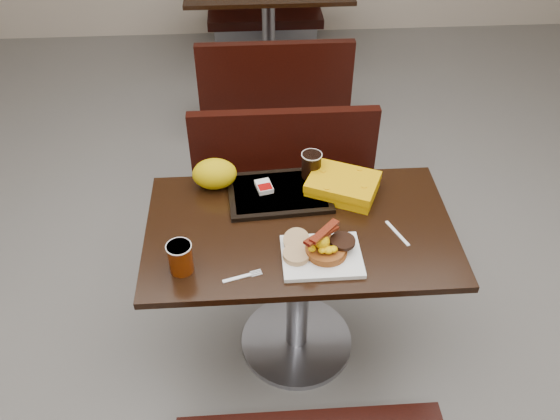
{
  "coord_description": "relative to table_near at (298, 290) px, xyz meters",
  "views": [
    {
      "loc": [
        -0.18,
        -1.64,
        2.27
      ],
      "look_at": [
        -0.08,
        0.02,
        0.82
      ],
      "focal_mm": 36.91,
      "sensor_mm": 36.0,
      "label": 1
    }
  ],
  "objects": [
    {
      "name": "coffee_cup_far",
      "position": [
        0.07,
        0.3,
        0.45
      ],
      "size": [
        0.09,
        0.09,
        0.11
      ],
      "primitive_type": "cylinder",
      "rotation": [
        0.0,
        0.0,
        -0.16
      ],
      "color": "black",
      "rests_on": "tray"
    },
    {
      "name": "paper_bag",
      "position": [
        -0.33,
        0.28,
        0.44
      ],
      "size": [
        0.19,
        0.15,
        0.13
      ],
      "primitive_type": "ellipsoid",
      "rotation": [
        0.0,
        0.0,
        0.05
      ],
      "color": "#DECE07",
      "rests_on": "table_near"
    },
    {
      "name": "table_far",
      "position": [
        0.0,
        2.6,
        0.0
      ],
      "size": [
        1.2,
        0.7,
        0.75
      ],
      "primitive_type": null,
      "color": "black",
      "rests_on": "floor"
    },
    {
      "name": "table_near",
      "position": [
        0.0,
        0.0,
        0.0
      ],
      "size": [
        1.2,
        0.7,
        0.75
      ],
      "primitive_type": null,
      "color": "black",
      "rests_on": "floor"
    },
    {
      "name": "floor",
      "position": [
        0.0,
        0.0,
        -0.38
      ],
      "size": [
        6.0,
        7.0,
        0.01
      ],
      "primitive_type": "cube",
      "color": "slate",
      "rests_on": "ground"
    },
    {
      "name": "tray",
      "position": [
        -0.07,
        0.2,
        0.38
      ],
      "size": [
        0.44,
        0.32,
        0.02
      ],
      "primitive_type": "cube",
      "rotation": [
        0.0,
        0.0,
        0.07
      ],
      "color": "black",
      "rests_on": "table_near"
    },
    {
      "name": "condiment_syrup",
      "position": [
        -0.07,
        0.09,
        0.38
      ],
      "size": [
        0.05,
        0.04,
        0.01
      ],
      "primitive_type": "cube",
      "rotation": [
        0.0,
        0.0,
        -0.1
      ],
      "color": "#BA3507",
      "rests_on": "table_near"
    },
    {
      "name": "platter",
      "position": [
        0.06,
        -0.17,
        0.38
      ],
      "size": [
        0.29,
        0.23,
        0.02
      ],
      "primitive_type": "cube",
      "rotation": [
        0.0,
        0.0,
        0.01
      ],
      "color": "white",
      "rests_on": "table_near"
    },
    {
      "name": "clamshell",
      "position": [
        0.19,
        0.2,
        0.41
      ],
      "size": [
        0.34,
        0.3,
        0.07
      ],
      "primitive_type": "cube",
      "rotation": [
        0.0,
        0.0,
        -0.43
      ],
      "color": "#D99703",
      "rests_on": "table_near"
    },
    {
      "name": "coffee_cup_near",
      "position": [
        -0.44,
        -0.2,
        0.43
      ],
      "size": [
        0.11,
        0.11,
        0.12
      ],
      "primitive_type": "cylinder",
      "rotation": [
        0.0,
        0.0,
        -0.31
      ],
      "color": "#8E2C05",
      "rests_on": "table_near"
    },
    {
      "name": "condiment_ketchup",
      "position": [
        -0.16,
        0.08,
        0.38
      ],
      "size": [
        0.05,
        0.05,
        0.01
      ],
      "primitive_type": "cube",
      "rotation": [
        0.0,
        0.0,
        -0.57
      ],
      "color": "#8C0504",
      "rests_on": "table_near"
    },
    {
      "name": "bacon_strips",
      "position": [
        0.06,
        -0.16,
        0.48
      ],
      "size": [
        0.17,
        0.16,
        0.01
      ],
      "primitive_type": null,
      "rotation": [
        0.0,
        0.0,
        0.74
      ],
      "color": "#460705",
      "rests_on": "scrambled_eggs"
    },
    {
      "name": "muffin_bottom",
      "position": [
        -0.03,
        -0.18,
        0.4
      ],
      "size": [
        0.1,
        0.1,
        0.02
      ],
      "primitive_type": "cylinder",
      "rotation": [
        0.0,
        0.0,
        -0.04
      ],
      "color": "tan",
      "rests_on": "platter"
    },
    {
      "name": "fork",
      "position": [
        -0.25,
        -0.25,
        0.38
      ],
      "size": [
        0.15,
        0.07,
        0.0
      ],
      "primitive_type": null,
      "rotation": [
        0.0,
        0.0,
        0.28
      ],
      "color": "white",
      "rests_on": "table_near"
    },
    {
      "name": "bench_near_n",
      "position": [
        0.0,
        0.7,
        -0.02
      ],
      "size": [
        1.0,
        0.46,
        0.72
      ],
      "primitive_type": null,
      "color": "black",
      "rests_on": "floor"
    },
    {
      "name": "muffin_top",
      "position": [
        -0.02,
        -0.12,
        0.42
      ],
      "size": [
        0.12,
        0.12,
        0.06
      ],
      "primitive_type": "cylinder",
      "rotation": [
        0.38,
        0.0,
        -0.24
      ],
      "color": "tan",
      "rests_on": "platter"
    },
    {
      "name": "sausage_patty",
      "position": [
        0.14,
        -0.15,
        0.43
      ],
      "size": [
        0.1,
        0.1,
        0.01
      ],
      "primitive_type": "cylinder",
      "rotation": [
        0.0,
        0.0,
        -0.12
      ],
      "color": "black",
      "rests_on": "pancake_stack"
    },
    {
      "name": "bench_far_n",
      "position": [
        0.0,
        3.3,
        -0.02
      ],
      "size": [
        1.0,
        0.46,
        0.72
      ],
      "primitive_type": null,
      "color": "black",
      "rests_on": "floor"
    },
    {
      "name": "bench_far_s",
      "position": [
        0.0,
        1.9,
        -0.02
      ],
      "size": [
        1.0,
        0.46,
        0.72
      ],
      "primitive_type": null,
      "color": "black",
      "rests_on": "floor"
    },
    {
      "name": "pancake_stack",
      "position": [
        0.08,
        -0.16,
        0.41
      ],
      "size": [
        0.16,
        0.16,
        0.03
      ],
      "primitive_type": "cylinder",
      "rotation": [
        0.0,
        0.0,
        -0.03
      ],
      "color": "#8F4C17",
      "rests_on": "platter"
    },
    {
      "name": "knife",
      "position": [
        0.37,
        -0.06,
        0.38
      ],
      "size": [
        0.07,
        0.14,
        0.0
      ],
      "primitive_type": "cube",
      "rotation": [
        0.0,
        0.0,
        -1.18
      ],
      "color": "white",
      "rests_on": "table_near"
    },
    {
      "name": "hashbrown_sleeve_left",
      "position": [
        -0.13,
        0.22,
        0.41
      ],
      "size": [
        0.08,
        0.09,
        0.02
      ],
      "primitive_type": "cube",
      "rotation": [
        0.0,
        0.0,
        0.24
      ],
      "color": "silver",
      "rests_on": "tray"
    },
    {
      "name": "scrambled_eggs",
      "position": [
        0.06,
        -0.17,
        0.45
      ],
      "size": [
        0.1,
        0.09,
        0.05
      ],
      "primitive_type": "ellipsoid",
      "rotation": [
        0.0,
        0.0,
        0.08
      ],
      "color": "#EAAF04",
      "rests_on": "pancake_stack"
    }
  ]
}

